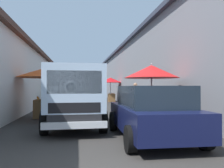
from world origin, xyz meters
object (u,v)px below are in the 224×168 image
Objects in this scene: fruit_stall_far_right at (45,77)px; vendor_by_crates at (135,95)px; plastic_stool at (60,105)px; delivery_truck at (74,99)px; vendor_in_shade at (52,94)px; fruit_stall_far_left at (111,83)px; fruit_stall_mid_lane at (151,78)px; hatchback_car at (151,112)px; parked_scooter at (65,105)px.

vendor_by_crates is at bearing -64.83° from fruit_stall_far_right.
vendor_by_crates is at bearing -100.29° from plastic_stool.
fruit_stall_far_right is at bearing 23.42° from delivery_truck.
vendor_in_shade is (5.64, 0.31, -0.96)m from fruit_stall_far_right.
plastic_stool is (-7.82, 4.20, -1.52)m from fruit_stall_far_left.
delivery_truck is at bearing 104.54° from fruit_stall_mid_lane.
hatchback_car is at bearing -127.08° from delivery_truck.
delivery_truck is 2.97× the size of vendor_by_crates.
fruit_stall_far_right is at bearing 155.55° from parked_scooter.
parked_scooter is at bearing -24.45° from fruit_stall_far_right.
hatchback_car is 9.03× the size of plastic_stool.
fruit_stall_mid_lane is (-2.49, -4.32, -0.09)m from fruit_stall_far_right.
fruit_stall_far_left is 9.00m from plastic_stool.
vendor_by_crates is (4.80, -0.58, -0.81)m from fruit_stall_mid_lane.
hatchback_car is (-2.36, 0.79, -1.05)m from fruit_stall_mid_lane.
fruit_stall_far_left is at bearing -12.82° from delivery_truck.
fruit_stall_far_right is 1.59× the size of vendor_by_crates.
delivery_truck is at bearing -171.34° from plastic_stool.
plastic_stool is (0.81, 4.46, -0.65)m from vendor_by_crates.
plastic_stool is (6.36, 0.97, -0.71)m from delivery_truck.
plastic_stool is at bearing 21.22° from hatchback_car.
delivery_truck reaches higher than vendor_by_crates.
vendor_by_crates reaches higher than hatchback_car.
delivery_truck is 6.56m from vendor_by_crates.
parked_scooter is (-9.09, 3.80, -1.40)m from fruit_stall_far_left.
hatchback_car is at bearing -159.89° from vendor_in_shade.
delivery_truck is at bearing -173.57° from parked_scooter.
hatchback_car is at bearing -158.04° from parked_scooter.
delivery_truck reaches higher than parked_scooter.
hatchback_car is (-4.86, -3.53, -1.14)m from fruit_stall_far_right.
fruit_stall_far_right is 5.73m from vendor_in_shade.
fruit_stall_far_right is at bearing -176.84° from vendor_in_shade.
plastic_stool is (3.11, -0.44, -1.55)m from fruit_stall_far_right.
vendor_by_crates is at bearing -6.87° from fruit_stall_mid_lane.
plastic_stool is at bearing -8.01° from fruit_stall_far_right.
parked_scooter is (5.09, 0.57, -0.59)m from delivery_truck.
plastic_stool is at bearing -163.48° from vendor_in_shade.
fruit_stall_mid_lane is at bearing 178.67° from fruit_stall_far_left.
vendor_in_shade is (3.34, 5.21, -0.06)m from vendor_by_crates.
vendor_by_crates is 4.13m from parked_scooter.
vendor_in_shade is at bearing 16.52° from plastic_stool.
fruit_stall_mid_lane is 5.38× the size of plastic_stool.
fruit_stall_far_right is 0.54× the size of delivery_truck.
vendor_by_crates is 6.19m from vendor_in_shade.
fruit_stall_mid_lane is 6.98m from plastic_stool.
vendor_by_crates is (2.30, -4.90, -0.90)m from fruit_stall_far_right.
vendor_by_crates is (-8.63, -0.27, -0.87)m from fruit_stall_far_left.
fruit_stall_far_left is at bearing -1.33° from fruit_stall_mid_lane.
vendor_in_shade is at bearing 10.94° from delivery_truck.
hatchback_car is at bearing 176.01° from fruit_stall_far_left.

